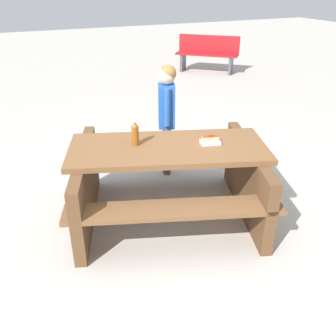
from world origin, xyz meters
TOP-DOWN VIEW (x-y plane):
  - ground_plane at (0.00, 0.00)m, footprint 30.00×30.00m
  - picnic_table at (0.00, 0.00)m, footprint 2.16×1.91m
  - soda_bottle at (-0.26, 0.15)m, footprint 0.07×0.07m
  - hotdog_tray at (0.38, -0.11)m, footprint 0.20×0.15m
  - child_in_coat at (0.37, 0.86)m, footprint 0.24×0.30m
  - park_bench_near at (3.44, 5.33)m, footprint 1.38×1.30m

SIDE VIEW (x-z plane):
  - ground_plane at x=0.00m, z-range 0.00..0.00m
  - picnic_table at x=0.00m, z-range 0.07..0.82m
  - park_bench_near at x=3.44m, z-range 0.02..0.87m
  - hotdog_tray at x=0.38m, z-range 0.74..0.82m
  - child_in_coat at x=0.37m, z-range 0.18..1.46m
  - soda_bottle at x=-0.26m, z-range 0.74..0.98m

